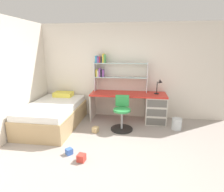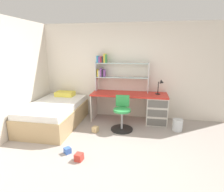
{
  "view_description": "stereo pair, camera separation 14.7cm",
  "coord_description": "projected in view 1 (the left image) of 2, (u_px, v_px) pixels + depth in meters",
  "views": [
    {
      "loc": [
        0.4,
        -2.44,
        1.89
      ],
      "look_at": [
        -0.16,
        1.5,
        0.83
      ],
      "focal_mm": 29.57,
      "sensor_mm": 36.0,
      "label": 1
    },
    {
      "loc": [
        0.55,
        -2.42,
        1.89
      ],
      "look_at": [
        -0.16,
        1.5,
        0.83
      ],
      "focal_mm": 29.57,
      "sensor_mm": 36.0,
      "label": 2
    }
  ],
  "objects": [
    {
      "name": "toy_block_blue_1",
      "position": [
        69.0,
        151.0,
        3.36
      ],
      "size": [
        0.16,
        0.16,
        0.11
      ],
      "primitive_type": "cube",
      "rotation": [
        0.0,
        0.0,
        2.46
      ],
      "color": "#3860B7",
      "rests_on": "ground_plane"
    },
    {
      "name": "bookshelf_hutch",
      "position": [
        113.0,
        70.0,
        4.84
      ],
      "size": [
        1.4,
        0.22,
        0.99
      ],
      "color": "silver",
      "rests_on": "desk"
    },
    {
      "name": "room_shell",
      "position": [
        62.0,
        79.0,
        3.87
      ],
      "size": [
        5.42,
        6.01,
        2.5
      ],
      "color": "silver",
      "rests_on": "ground_plane"
    },
    {
      "name": "bed_platform",
      "position": [
        54.0,
        115.0,
        4.52
      ],
      "size": [
        1.15,
        1.86,
        0.7
      ],
      "color": "tan",
      "rests_on": "ground_plane"
    },
    {
      "name": "toy_block_red_2",
      "position": [
        81.0,
        158.0,
        3.15
      ],
      "size": [
        0.15,
        0.15,
        0.13
      ],
      "primitive_type": "cube",
      "rotation": [
        0.0,
        0.0,
        2.98
      ],
      "color": "red",
      "rests_on": "ground_plane"
    },
    {
      "name": "waste_bin",
      "position": [
        177.0,
        124.0,
        4.35
      ],
      "size": [
        0.23,
        0.23,
        0.27
      ],
      "primitive_type": "cylinder",
      "color": "silver",
      "rests_on": "ground_plane"
    },
    {
      "name": "toy_block_natural_0",
      "position": [
        95.0,
        130.0,
        4.23
      ],
      "size": [
        0.16,
        0.16,
        0.12
      ],
      "primitive_type": "cube",
      "rotation": [
        0.0,
        0.0,
        1.26
      ],
      "color": "tan",
      "rests_on": "ground_plane"
    },
    {
      "name": "swivel_chair",
      "position": [
        122.0,
        116.0,
        4.32
      ],
      "size": [
        0.52,
        0.52,
        0.8
      ],
      "color": "black",
      "rests_on": "ground_plane"
    },
    {
      "name": "ground_plane",
      "position": [
        108.0,
        173.0,
        2.88
      ],
      "size": [
        5.42,
        6.01,
        0.02
      ],
      "primitive_type": "cube",
      "color": "#9E938C"
    },
    {
      "name": "desk_lamp",
      "position": [
        160.0,
        84.0,
        4.59
      ],
      "size": [
        0.2,
        0.17,
        0.38
      ],
      "color": "black",
      "rests_on": "desk"
    },
    {
      "name": "desk",
      "position": [
        148.0,
        106.0,
        4.76
      ],
      "size": [
        1.93,
        0.62,
        0.74
      ],
      "color": "red",
      "rests_on": "ground_plane"
    }
  ]
}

